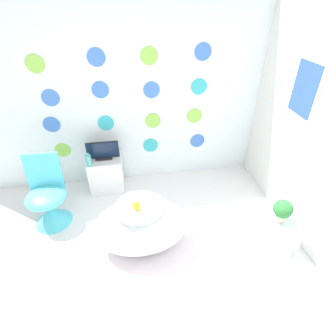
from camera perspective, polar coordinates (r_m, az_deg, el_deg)
ground_plane at (r=2.68m, az=-4.68°, el=-28.86°), size 12.00×12.00×0.00m
wall_back_dotted at (r=3.47m, az=-9.13°, el=15.96°), size 4.57×0.05×2.60m
wall_right at (r=3.08m, az=27.97°, el=9.96°), size 0.06×3.08×2.60m
rug at (r=3.05m, az=-6.12°, el=-17.23°), size 1.25×0.74×0.01m
bathtub at (r=2.86m, az=-5.85°, el=-12.45°), size 1.00×0.62×0.60m
rubber_duck at (r=2.58m, az=-6.77°, el=-8.10°), size 0.08×0.09×0.10m
chair at (r=3.44m, az=-24.43°, el=-7.20°), size 0.46×0.46×0.86m
tv_cabinet at (r=3.76m, az=-13.21°, el=-1.13°), size 0.46×0.37×0.50m
tv at (r=3.57m, az=-13.95°, el=3.53°), size 0.42×0.12×0.25m
vase at (r=3.49m, az=-16.86°, el=1.68°), size 0.07×0.07×0.17m
side_table at (r=2.98m, az=22.72°, el=-11.58°), size 0.46×0.32×0.45m
potted_plant_left at (r=2.83m, az=23.75°, el=-8.32°), size 0.19×0.19×0.25m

